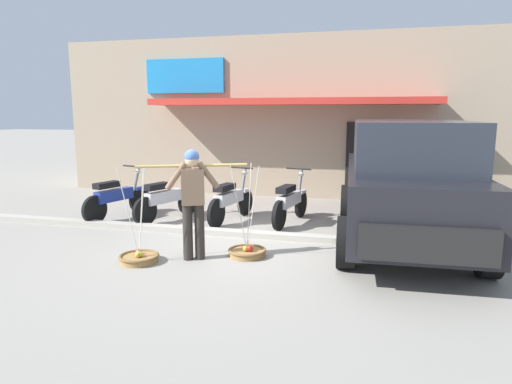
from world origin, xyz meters
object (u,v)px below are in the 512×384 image
(fruit_vendor, at_px, (193,197))
(motorcycle_end_of_row, at_px, (290,202))
(fruit_basket_left_side, at_px, (139,257))
(fruit_basket_right_side, at_px, (247,251))
(motorcycle_second_in_row, at_px, (166,199))
(motorcycle_nearest_shop, at_px, (117,197))
(motorcycle_third_in_row, at_px, (231,200))
(parked_truck, at_px, (405,178))

(fruit_vendor, height_order, motorcycle_end_of_row, fruit_vendor)
(fruit_vendor, xyz_separation_m, fruit_basket_left_side, (-0.75, -0.34, -0.90))
(fruit_basket_right_side, bearing_deg, motorcycle_second_in_row, 139.74)
(fruit_vendor, distance_m, motorcycle_end_of_row, 2.85)
(fruit_vendor, height_order, motorcycle_nearest_shop, fruit_vendor)
(motorcycle_second_in_row, relative_size, motorcycle_third_in_row, 0.96)
(fruit_vendor, bearing_deg, fruit_basket_left_side, -155.87)
(parked_truck, bearing_deg, motorcycle_second_in_row, 173.26)
(fruit_basket_left_side, relative_size, motorcycle_end_of_row, 0.81)
(motorcycle_nearest_shop, distance_m, motorcycle_third_in_row, 2.46)
(fruit_basket_left_side, height_order, fruit_basket_right_side, same)
(fruit_vendor, xyz_separation_m, motorcycle_end_of_row, (1.05, 2.59, -0.52))
(motorcycle_nearest_shop, distance_m, motorcycle_second_in_row, 1.11)
(fruit_vendor, bearing_deg, fruit_basket_right_side, 23.96)
(motorcycle_nearest_shop, bearing_deg, parked_truck, -4.59)
(parked_truck, bearing_deg, motorcycle_end_of_row, 157.37)
(fruit_vendor, distance_m, fruit_basket_right_side, 1.22)
(motorcycle_nearest_shop, bearing_deg, fruit_basket_right_side, -28.54)
(fruit_vendor, relative_size, motorcycle_nearest_shop, 0.96)
(motorcycle_third_in_row, distance_m, parked_truck, 3.50)
(fruit_basket_left_side, xyz_separation_m, motorcycle_nearest_shop, (-1.87, 2.51, 0.38))
(fruit_vendor, distance_m, motorcycle_third_in_row, 2.54)
(fruit_basket_right_side, bearing_deg, fruit_vendor, -156.04)
(fruit_basket_right_side, xyz_separation_m, parked_truck, (2.41, 1.37, 1.05))
(fruit_basket_left_side, distance_m, fruit_basket_right_side, 1.65)
(parked_truck, bearing_deg, motorcycle_nearest_shop, 175.41)
(motorcycle_end_of_row, bearing_deg, fruit_vendor, -111.99)
(fruit_basket_left_side, xyz_separation_m, motorcycle_third_in_row, (0.58, 2.82, 0.38))
(fruit_basket_left_side, distance_m, motorcycle_nearest_shop, 3.15)
(motorcycle_third_in_row, height_order, motorcycle_end_of_row, same)
(motorcycle_nearest_shop, relative_size, motorcycle_third_in_row, 0.98)
(motorcycle_second_in_row, bearing_deg, parked_truck, -6.74)
(fruit_vendor, bearing_deg, motorcycle_end_of_row, 68.01)
(motorcycle_end_of_row, bearing_deg, fruit_basket_right_side, -97.35)
(fruit_vendor, bearing_deg, motorcycle_second_in_row, 123.88)
(motorcycle_second_in_row, xyz_separation_m, motorcycle_end_of_row, (2.57, 0.33, 0.00))
(motorcycle_second_in_row, xyz_separation_m, motorcycle_third_in_row, (1.34, 0.21, 0.00))
(motorcycle_third_in_row, bearing_deg, fruit_vendor, -85.87)
(motorcycle_nearest_shop, xyz_separation_m, parked_truck, (5.79, -0.47, 0.68))
(motorcycle_nearest_shop, bearing_deg, fruit_vendor, -39.65)
(motorcycle_end_of_row, bearing_deg, motorcycle_nearest_shop, -173.49)
(fruit_basket_left_side, distance_m, motorcycle_second_in_row, 2.74)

